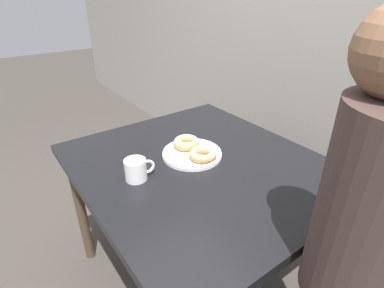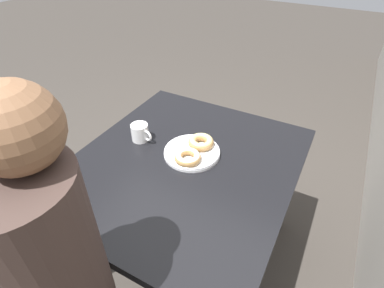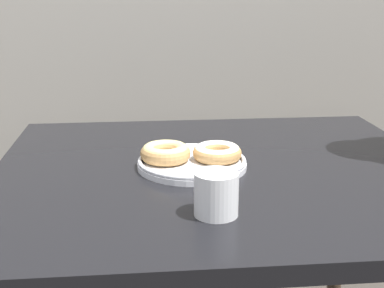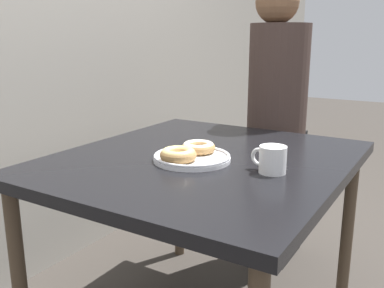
{
  "view_description": "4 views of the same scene",
  "coord_description": "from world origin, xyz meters",
  "px_view_note": "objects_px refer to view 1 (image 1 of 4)",
  "views": [
    {
      "loc": [
        0.87,
        -0.49,
        1.4
      ],
      "look_at": [
        -0.07,
        0.19,
        0.79
      ],
      "focal_mm": 28.0,
      "sensor_mm": 36.0,
      "label": 1
    },
    {
      "loc": [
        0.9,
        0.71,
        1.62
      ],
      "look_at": [
        -0.07,
        0.19,
        0.79
      ],
      "focal_mm": 28.0,
      "sensor_mm": 36.0,
      "label": 2
    },
    {
      "loc": [
        -0.19,
        -1.04,
        1.15
      ],
      "look_at": [
        -0.07,
        0.19,
        0.79
      ],
      "focal_mm": 50.0,
      "sensor_mm": 36.0,
      "label": 3
    },
    {
      "loc": [
        -1.28,
        -0.55,
        1.14
      ],
      "look_at": [
        -0.07,
        0.19,
        0.79
      ],
      "focal_mm": 40.0,
      "sensor_mm": 36.0,
      "label": 4
    }
  ],
  "objects_px": {
    "donut_plate": "(193,150)",
    "coffee_mug": "(136,169)",
    "person_figure": "(364,285)",
    "dining_table": "(201,176)"
  },
  "relations": [
    {
      "from": "donut_plate",
      "to": "coffee_mug",
      "type": "bearing_deg",
      "value": -85.75
    },
    {
      "from": "coffee_mug",
      "to": "person_figure",
      "type": "height_order",
      "value": "person_figure"
    },
    {
      "from": "person_figure",
      "to": "coffee_mug",
      "type": "bearing_deg",
      "value": -160.91
    },
    {
      "from": "coffee_mug",
      "to": "person_figure",
      "type": "relative_size",
      "value": 0.09
    },
    {
      "from": "dining_table",
      "to": "donut_plate",
      "type": "distance_m",
      "value": 0.12
    },
    {
      "from": "dining_table",
      "to": "person_figure",
      "type": "xyz_separation_m",
      "value": [
        0.72,
        -0.01,
        0.06
      ]
    },
    {
      "from": "coffee_mug",
      "to": "person_figure",
      "type": "bearing_deg",
      "value": 19.09
    },
    {
      "from": "dining_table",
      "to": "person_figure",
      "type": "bearing_deg",
      "value": -0.99
    },
    {
      "from": "donut_plate",
      "to": "person_figure",
      "type": "distance_m",
      "value": 0.79
    },
    {
      "from": "dining_table",
      "to": "donut_plate",
      "type": "xyz_separation_m",
      "value": [
        -0.07,
        0.01,
        0.09
      ]
    }
  ]
}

